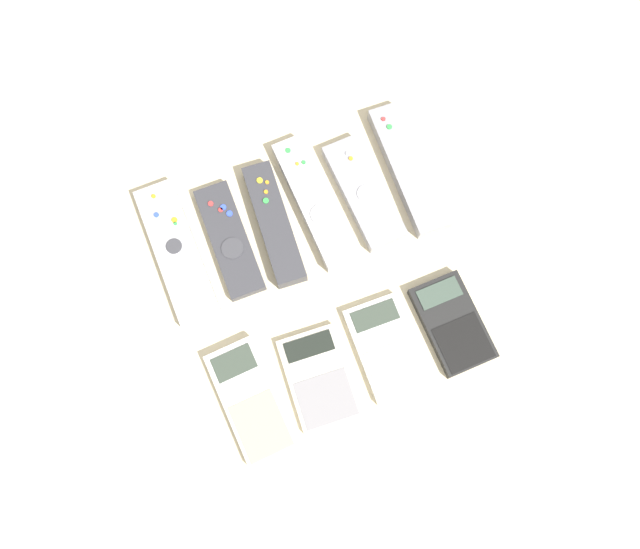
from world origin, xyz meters
name	(u,v)px	position (x,y,z in m)	size (l,w,h in m)	color
ground_plane	(327,295)	(0.00, 0.00, 0.00)	(3.00, 3.00, 0.00)	beige
remote_0	(177,252)	(-0.18, 0.13, 0.01)	(0.06, 0.21, 0.02)	#B7B7BC
remote_1	(229,240)	(-0.10, 0.12, 0.01)	(0.05, 0.17, 0.02)	#333338
remote_2	(274,224)	(-0.03, 0.12, 0.01)	(0.05, 0.19, 0.03)	#333338
remote_3	(314,202)	(0.03, 0.13, 0.01)	(0.06, 0.21, 0.02)	#B7B7BC
remote_4	(364,192)	(0.10, 0.12, 0.01)	(0.07, 0.17, 0.02)	gray
remote_5	(409,168)	(0.18, 0.13, 0.01)	(0.06, 0.21, 0.03)	gray
calculator_0	(250,401)	(-0.15, -0.10, 0.01)	(0.08, 0.16, 0.02)	silver
calculator_1	(319,378)	(-0.05, -0.10, 0.01)	(0.09, 0.13, 0.01)	beige
calculator_2	(387,348)	(0.05, -0.10, 0.01)	(0.08, 0.14, 0.01)	silver
calculator_3	(452,323)	(0.15, -0.10, 0.01)	(0.08, 0.13, 0.02)	black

